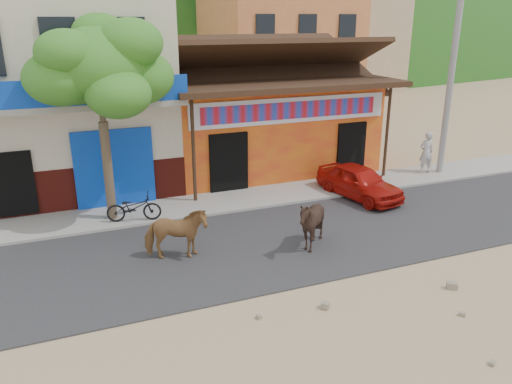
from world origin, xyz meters
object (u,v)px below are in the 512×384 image
at_px(pedestrian, 426,152).
at_px(tree, 103,122).
at_px(scooter, 134,207).
at_px(utility_pole, 452,70).
at_px(cow_dark, 311,223).
at_px(cow_tan, 176,234).
at_px(red_car, 359,182).

bearing_deg(pedestrian, tree, 8.15).
distance_m(tree, scooter, 2.68).
distance_m(tree, utility_pole, 12.84).
xyz_separation_m(cow_dark, scooter, (-4.16, 3.55, -0.22)).
bearing_deg(scooter, cow_tan, -154.57).
bearing_deg(pedestrian, cow_tan, 24.96).
height_order(red_car, pedestrian, pedestrian).
xyz_separation_m(utility_pole, pedestrian, (-0.65, 0.12, -3.17)).
relative_size(red_car, scooter, 2.06).
height_order(tree, scooter, tree).
distance_m(red_car, scooter, 7.64).
xyz_separation_m(scooter, pedestrian, (11.55, 0.80, 0.41)).
bearing_deg(cow_tan, utility_pole, -59.52).
height_order(cow_tan, pedestrian, pedestrian).
relative_size(red_car, pedestrian, 2.02).
xyz_separation_m(tree, cow_tan, (1.25, -3.29, -2.39)).
bearing_deg(cow_dark, cow_tan, -104.85).
xyz_separation_m(red_car, pedestrian, (3.92, 1.32, 0.34)).
height_order(cow_tan, red_car, cow_tan).
xyz_separation_m(utility_pole, cow_dark, (-8.04, -4.23, -3.35)).
relative_size(tree, utility_pole, 0.75).
relative_size(tree, cow_tan, 3.68).
xyz_separation_m(cow_dark, red_car, (3.46, 3.03, -0.16)).
distance_m(cow_dark, pedestrian, 8.57).
bearing_deg(utility_pole, cow_dark, -152.23).
height_order(utility_pole, pedestrian, utility_pole).
bearing_deg(cow_tan, red_car, -58.16).
bearing_deg(pedestrian, scooter, 10.62).
relative_size(cow_tan, pedestrian, 0.98).
relative_size(cow_tan, red_car, 0.49).
relative_size(scooter, pedestrian, 0.98).
bearing_deg(cow_dark, utility_pole, 114.92).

